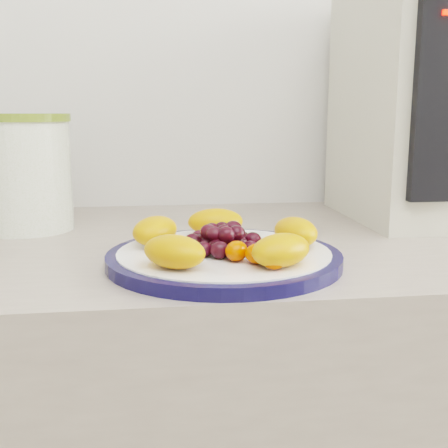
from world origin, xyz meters
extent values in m
cylinder|color=#0E0F3B|center=(-0.09, 1.04, 0.91)|extent=(0.28, 0.28, 0.01)
cylinder|color=white|center=(-0.09, 1.04, 0.91)|extent=(0.26, 0.26, 0.02)
cylinder|color=#536D19|center=(-0.37, 1.29, 0.98)|extent=(0.16, 0.16, 0.17)
cylinder|color=olive|center=(-0.37, 1.29, 1.07)|extent=(0.17, 0.17, 0.01)
cube|color=beige|center=(0.28, 1.31, 1.10)|extent=(0.23, 0.31, 0.39)
cube|color=black|center=(0.23, 1.15, 1.10)|extent=(0.07, 0.02, 0.29)
cube|color=#FF0C05|center=(0.23, 1.13, 1.21)|extent=(0.01, 0.01, 0.01)
ellipsoid|color=orange|center=(0.00, 1.06, 0.94)|extent=(0.06, 0.08, 0.04)
ellipsoid|color=orange|center=(-0.09, 1.14, 0.94)|extent=(0.08, 0.05, 0.04)
ellipsoid|color=orange|center=(-0.17, 1.09, 0.94)|extent=(0.08, 0.09, 0.04)
ellipsoid|color=orange|center=(-0.15, 0.98, 0.94)|extent=(0.09, 0.09, 0.04)
ellipsoid|color=orange|center=(-0.04, 0.97, 0.94)|extent=(0.09, 0.08, 0.04)
ellipsoid|color=black|center=(-0.09, 1.04, 0.93)|extent=(0.02, 0.02, 0.02)
ellipsoid|color=black|center=(-0.07, 1.04, 0.93)|extent=(0.02, 0.02, 0.02)
ellipsoid|color=black|center=(-0.08, 1.06, 0.93)|extent=(0.02, 0.02, 0.02)
ellipsoid|color=black|center=(-0.10, 1.06, 0.93)|extent=(0.02, 0.02, 0.02)
ellipsoid|color=black|center=(-0.11, 1.04, 0.93)|extent=(0.02, 0.02, 0.02)
ellipsoid|color=black|center=(-0.10, 1.03, 0.93)|extent=(0.02, 0.02, 0.02)
ellipsoid|color=black|center=(-0.08, 1.03, 0.93)|extent=(0.02, 0.02, 0.02)
ellipsoid|color=black|center=(-0.05, 1.05, 0.93)|extent=(0.02, 0.02, 0.02)
ellipsoid|color=black|center=(-0.06, 1.07, 0.93)|extent=(0.02, 0.02, 0.02)
ellipsoid|color=black|center=(-0.08, 1.08, 0.93)|extent=(0.02, 0.02, 0.02)
ellipsoid|color=black|center=(-0.10, 1.08, 0.93)|extent=(0.02, 0.02, 0.02)
ellipsoid|color=black|center=(-0.12, 1.07, 0.93)|extent=(0.02, 0.02, 0.02)
ellipsoid|color=black|center=(-0.13, 1.05, 0.93)|extent=(0.02, 0.02, 0.02)
ellipsoid|color=black|center=(-0.13, 1.03, 0.93)|extent=(0.02, 0.02, 0.02)
ellipsoid|color=black|center=(-0.12, 1.02, 0.93)|extent=(0.02, 0.02, 0.02)
ellipsoid|color=black|center=(-0.10, 1.01, 0.93)|extent=(0.02, 0.02, 0.02)
ellipsoid|color=black|center=(-0.08, 1.01, 0.93)|extent=(0.02, 0.02, 0.02)
ellipsoid|color=black|center=(-0.06, 1.02, 0.93)|extent=(0.02, 0.02, 0.02)
ellipsoid|color=black|center=(-0.09, 1.04, 0.94)|extent=(0.02, 0.02, 0.02)
ellipsoid|color=black|center=(-0.07, 1.06, 0.94)|extent=(0.02, 0.02, 0.02)
ellipsoid|color=black|center=(-0.09, 1.06, 0.94)|extent=(0.02, 0.02, 0.02)
ellipsoid|color=black|center=(-0.10, 1.06, 0.94)|extent=(0.02, 0.02, 0.02)
ellipsoid|color=black|center=(-0.11, 1.04, 0.94)|extent=(0.02, 0.02, 0.02)
ellipsoid|color=black|center=(-0.10, 1.03, 0.94)|extent=(0.02, 0.02, 0.02)
ellipsoid|color=black|center=(-0.09, 1.03, 0.94)|extent=(0.02, 0.02, 0.02)
ellipsoid|color=black|center=(-0.07, 1.03, 0.94)|extent=(0.02, 0.02, 0.02)
ellipsoid|color=#DA4100|center=(-0.06, 0.98, 0.93)|extent=(0.03, 0.03, 0.02)
ellipsoid|color=#DA4100|center=(-0.03, 0.99, 0.93)|extent=(0.04, 0.03, 0.02)
ellipsoid|color=#DA4100|center=(-0.05, 0.96, 0.93)|extent=(0.04, 0.04, 0.02)
ellipsoid|color=#DA4100|center=(-0.08, 1.00, 0.93)|extent=(0.04, 0.04, 0.02)
camera|label=1|loc=(-0.18, 0.39, 1.08)|focal=45.00mm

